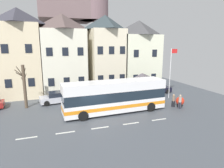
% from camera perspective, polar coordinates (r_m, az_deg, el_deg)
% --- Properties ---
extents(ground_plane, '(40.00, 60.00, 0.07)m').
position_cam_1_polar(ground_plane, '(19.69, -5.33, -10.14)').
color(ground_plane, '#484D54').
extents(townhouse_01, '(5.41, 5.79, 12.04)m').
position_cam_1_polar(townhouse_01, '(29.91, -25.43, 8.20)').
color(townhouse_01, beige).
rests_on(townhouse_01, ground_plane).
extents(townhouse_02, '(6.09, 7.05, 11.61)m').
position_cam_1_polar(townhouse_02, '(30.43, -14.17, 8.61)').
color(townhouse_02, silver).
rests_on(townhouse_02, ground_plane).
extents(townhouse_03, '(5.06, 6.14, 11.65)m').
position_cam_1_polar(townhouse_03, '(31.19, -1.92, 9.06)').
color(townhouse_03, beige).
rests_on(townhouse_03, ground_plane).
extents(townhouse_04, '(6.28, 5.10, 10.97)m').
position_cam_1_polar(townhouse_04, '(32.73, 7.72, 8.49)').
color(townhouse_04, silver).
rests_on(townhouse_04, ground_plane).
extents(hilltop_castle, '(35.39, 35.39, 19.42)m').
position_cam_1_polar(hilltop_castle, '(47.42, -12.95, 11.47)').
color(hilltop_castle, '#5D5950').
rests_on(hilltop_castle, ground_plane).
extents(transit_bus, '(11.23, 3.00, 3.43)m').
position_cam_1_polar(transit_bus, '(20.78, 0.91, -3.77)').
color(transit_bus, white).
rests_on(transit_bus, ground_plane).
extents(bus_shelter, '(3.60, 3.60, 3.46)m').
position_cam_1_polar(bus_shelter, '(26.20, 8.88, 1.98)').
color(bus_shelter, '#473D33').
rests_on(bus_shelter, ground_plane).
extents(parked_car_00, '(4.17, 2.39, 1.40)m').
position_cam_1_polar(parked_car_00, '(25.37, -15.97, -3.81)').
color(parked_car_00, silver).
rests_on(parked_car_00, ground_plane).
extents(parked_car_01, '(4.53, 2.10, 1.31)m').
position_cam_1_polar(parked_car_01, '(28.02, 4.42, -2.00)').
color(parked_car_01, navy).
rests_on(parked_car_01, ground_plane).
extents(parked_car_02, '(4.48, 1.95, 1.34)m').
position_cam_1_polar(parked_car_02, '(29.85, 12.83, -1.37)').
color(parked_car_02, black).
rests_on(parked_car_02, ground_plane).
extents(pedestrian_00, '(0.29, 0.30, 1.64)m').
position_cam_1_polar(pedestrian_00, '(25.94, 13.95, -2.80)').
color(pedestrian_00, black).
rests_on(pedestrian_00, ground_plane).
extents(pedestrian_01, '(0.36, 0.30, 1.54)m').
position_cam_1_polar(pedestrian_01, '(23.90, 17.65, -4.67)').
color(pedestrian_01, black).
rests_on(pedestrian_01, ground_plane).
extents(pedestrian_02, '(0.33, 0.37, 1.66)m').
position_cam_1_polar(pedestrian_02, '(23.43, 19.40, -4.81)').
color(pedestrian_02, '#2D2D38').
rests_on(pedestrian_02, ground_plane).
extents(pedestrian_03, '(0.29, 0.31, 1.50)m').
position_cam_1_polar(pedestrian_03, '(24.62, 14.57, -3.77)').
color(pedestrian_03, black).
rests_on(pedestrian_03, ground_plane).
extents(public_bench, '(1.66, 0.48, 0.87)m').
position_cam_1_polar(public_bench, '(28.37, 6.73, -2.23)').
color(public_bench, brown).
rests_on(public_bench, ground_plane).
extents(flagpole, '(0.95, 0.10, 6.70)m').
position_cam_1_polar(flagpole, '(27.14, 16.95, 4.08)').
color(flagpole, silver).
rests_on(flagpole, ground_plane).
extents(harbour_buoy, '(0.99, 0.99, 1.24)m').
position_cam_1_polar(harbour_buoy, '(24.09, 19.41, -4.84)').
color(harbour_buoy, black).
rests_on(harbour_buoy, ground_plane).
extents(bare_tree_00, '(1.14, 1.66, 5.00)m').
position_cam_1_polar(bare_tree_00, '(24.12, -24.42, -0.52)').
color(bare_tree_00, brown).
rests_on(bare_tree_00, ground_plane).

